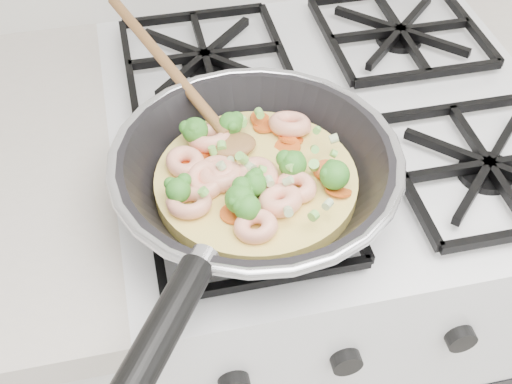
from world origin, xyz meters
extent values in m
cube|color=white|center=(0.00, 1.70, 0.45)|extent=(0.60, 0.60, 0.90)
cube|color=black|center=(0.00, 1.70, 0.91)|extent=(0.56, 0.56, 0.02)
torus|color=#B9B9C1|center=(-0.14, 1.56, 0.98)|extent=(0.33, 0.33, 0.01)
cylinder|color=black|center=(-0.28, 1.35, 0.98)|extent=(0.13, 0.17, 0.03)
cylinder|color=#F4DC6A|center=(-0.14, 1.56, 0.95)|extent=(0.23, 0.23, 0.02)
ellipsoid|color=brown|center=(-0.16, 1.60, 0.97)|extent=(0.06, 0.07, 0.02)
cylinder|color=brown|center=(-0.21, 1.74, 0.99)|extent=(0.12, 0.27, 0.05)
torus|color=#FFB896|center=(-0.10, 1.52, 0.97)|extent=(0.07, 0.07, 0.02)
torus|color=#FFB896|center=(-0.08, 1.62, 0.97)|extent=(0.08, 0.08, 0.03)
torus|color=#FFB896|center=(-0.21, 1.58, 0.97)|extent=(0.07, 0.07, 0.02)
torus|color=#FFB896|center=(-0.12, 1.50, 0.97)|extent=(0.05, 0.05, 0.02)
torus|color=#FFB896|center=(-0.14, 1.55, 0.97)|extent=(0.06, 0.06, 0.03)
torus|color=#FFB896|center=(-0.20, 1.55, 0.97)|extent=(0.06, 0.05, 0.02)
torus|color=#FFB896|center=(-0.18, 1.56, 0.97)|extent=(0.07, 0.07, 0.02)
torus|color=#FFB896|center=(-0.18, 1.55, 0.97)|extent=(0.05, 0.05, 0.02)
torus|color=#FFB896|center=(-0.22, 1.52, 0.97)|extent=(0.06, 0.06, 0.02)
torus|color=#FFB896|center=(-0.16, 1.47, 0.97)|extent=(0.06, 0.06, 0.03)
torus|color=#FFB896|center=(-0.18, 1.62, 0.97)|extent=(0.06, 0.06, 0.03)
ellipsoid|color=#428F2E|center=(-0.15, 1.52, 0.98)|extent=(0.04, 0.04, 0.03)
ellipsoid|color=#428F2E|center=(-0.06, 1.52, 0.98)|extent=(0.04, 0.04, 0.03)
ellipsoid|color=#428F2E|center=(-0.17, 1.51, 0.98)|extent=(0.04, 0.04, 0.03)
ellipsoid|color=#428F2E|center=(-0.15, 1.63, 0.98)|extent=(0.04, 0.04, 0.03)
ellipsoid|color=#428F2E|center=(-0.10, 1.54, 0.98)|extent=(0.04, 0.04, 0.03)
ellipsoid|color=#428F2E|center=(-0.16, 1.49, 0.98)|extent=(0.04, 0.04, 0.03)
ellipsoid|color=#428F2E|center=(-0.20, 1.62, 0.98)|extent=(0.04, 0.04, 0.03)
ellipsoid|color=#428F2E|center=(-0.23, 1.53, 0.98)|extent=(0.04, 0.04, 0.03)
cylinder|color=#D8591B|center=(-0.06, 1.54, 0.96)|extent=(0.04, 0.04, 0.01)
cylinder|color=#D8591B|center=(-0.21, 1.59, 0.96)|extent=(0.04, 0.04, 0.01)
cylinder|color=#D8591B|center=(-0.17, 1.50, 0.96)|extent=(0.04, 0.04, 0.01)
cylinder|color=#D8591B|center=(-0.09, 1.61, 0.96)|extent=(0.04, 0.04, 0.01)
cylinder|color=#D8591B|center=(-0.06, 1.54, 0.96)|extent=(0.04, 0.04, 0.01)
cylinder|color=#D8591B|center=(-0.11, 1.65, 0.96)|extent=(0.03, 0.03, 0.01)
cylinder|color=#D8591B|center=(-0.09, 1.59, 0.96)|extent=(0.04, 0.04, 0.01)
cylinder|color=#D8591B|center=(-0.19, 1.60, 0.96)|extent=(0.03, 0.03, 0.01)
cylinder|color=#D8591B|center=(-0.12, 1.51, 0.96)|extent=(0.04, 0.04, 0.01)
cylinder|color=#D8591B|center=(-0.11, 1.63, 0.96)|extent=(0.04, 0.04, 0.01)
cylinder|color=#D8591B|center=(-0.09, 1.63, 0.96)|extent=(0.04, 0.04, 0.00)
cylinder|color=#D8591B|center=(-0.06, 1.51, 0.96)|extent=(0.03, 0.03, 0.01)
cylinder|color=#7DCF52|center=(-0.12, 1.64, 0.97)|extent=(0.01, 0.01, 0.01)
cylinder|color=#7DCF52|center=(-0.14, 1.63, 0.98)|extent=(0.01, 0.01, 0.01)
cylinder|color=#B8CF92|center=(-0.13, 1.52, 0.98)|extent=(0.01, 0.01, 0.01)
cylinder|color=#B8CF92|center=(-0.12, 1.48, 0.98)|extent=(0.01, 0.01, 0.01)
cylinder|color=#B8CF92|center=(-0.08, 1.48, 0.98)|extent=(0.01, 0.01, 0.01)
cylinder|color=#7DCF52|center=(-0.14, 1.63, 0.97)|extent=(0.01, 0.01, 0.01)
cylinder|color=#7DCF52|center=(-0.11, 1.54, 0.98)|extent=(0.01, 0.01, 0.01)
cylinder|color=#7DCF52|center=(-0.14, 1.54, 0.98)|extent=(0.01, 0.01, 0.01)
cylinder|color=#7DCF52|center=(-0.07, 1.56, 0.98)|extent=(0.01, 0.01, 0.01)
cylinder|color=#B8CF92|center=(-0.23, 1.54, 0.97)|extent=(0.01, 0.01, 0.01)
cylinder|color=#B8CF92|center=(-0.15, 1.55, 0.97)|extent=(0.01, 0.01, 0.01)
cylinder|color=#7DCF52|center=(-0.20, 1.52, 0.98)|extent=(0.01, 0.01, 0.01)
cylinder|color=#B8CF92|center=(-0.17, 1.57, 0.97)|extent=(0.01, 0.01, 0.01)
cylinder|color=#7DCF52|center=(-0.08, 1.54, 0.97)|extent=(0.01, 0.01, 0.01)
cylinder|color=#B8CF92|center=(-0.11, 1.52, 0.98)|extent=(0.01, 0.01, 0.01)
cylinder|color=#7DCF52|center=(-0.06, 1.59, 0.98)|extent=(0.01, 0.01, 0.01)
cylinder|color=#B8CF92|center=(-0.18, 1.56, 0.98)|extent=(0.01, 0.01, 0.01)
cylinder|color=#7DCF52|center=(-0.10, 1.47, 0.98)|extent=(0.01, 0.01, 0.01)
cylinder|color=#7DCF52|center=(-0.15, 1.56, 0.98)|extent=(0.01, 0.01, 0.01)
cylinder|color=#7DCF52|center=(-0.22, 1.55, 0.98)|extent=(0.01, 0.01, 0.01)
cylinder|color=#7DCF52|center=(-0.17, 1.59, 0.97)|extent=(0.01, 0.01, 0.01)
cylinder|color=#7DCF52|center=(-0.05, 1.55, 0.98)|extent=(0.01, 0.01, 0.01)
cylinder|color=#B8CF92|center=(-0.05, 1.57, 0.98)|extent=(0.01, 0.01, 0.01)
cylinder|color=#7DCF52|center=(-0.18, 1.59, 0.97)|extent=(0.01, 0.01, 0.01)
camera|label=1|loc=(-0.26, 1.02, 1.50)|focal=48.14mm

